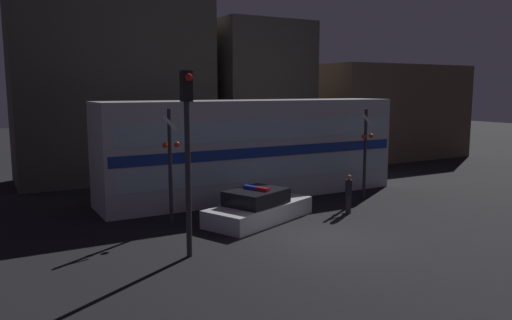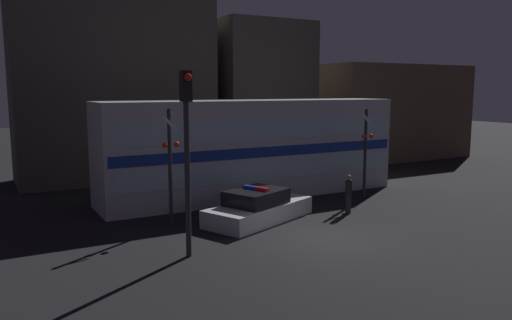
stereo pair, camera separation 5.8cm
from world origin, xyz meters
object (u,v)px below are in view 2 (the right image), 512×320
(crossing_signal_near, at_px, (366,150))
(police_car, at_px, (258,208))
(pedestrian, at_px, (349,194))
(traffic_light_corner, at_px, (187,142))
(train, at_px, (253,148))

(crossing_signal_near, bearing_deg, police_car, -169.89)
(pedestrian, height_order, traffic_light_corner, traffic_light_corner)
(train, relative_size, pedestrian, 9.06)
(police_car, height_order, pedestrian, pedestrian)
(pedestrian, bearing_deg, traffic_light_corner, -166.67)
(traffic_light_corner, bearing_deg, train, 48.55)
(police_car, height_order, traffic_light_corner, traffic_light_corner)
(pedestrian, distance_m, traffic_light_corner, 8.36)
(train, relative_size, crossing_signal_near, 3.49)
(crossing_signal_near, height_order, traffic_light_corner, traffic_light_corner)
(pedestrian, relative_size, traffic_light_corner, 0.29)
(train, bearing_deg, pedestrian, -70.33)
(police_car, xyz_separation_m, pedestrian, (3.79, -0.81, 0.32))
(train, distance_m, police_car, 4.91)
(crossing_signal_near, xyz_separation_m, traffic_light_corner, (-10.27, -3.77, 1.26))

